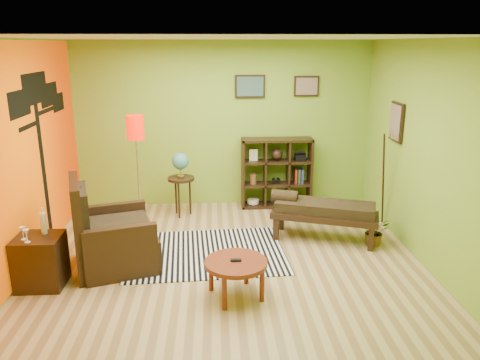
{
  "coord_description": "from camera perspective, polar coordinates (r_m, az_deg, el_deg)",
  "views": [
    {
      "loc": [
        -0.17,
        -5.66,
        2.74
      ],
      "look_at": [
        0.16,
        0.1,
        1.05
      ],
      "focal_mm": 35.0,
      "sensor_mm": 36.0,
      "label": 1
    }
  ],
  "objects": [
    {
      "name": "ground",
      "position": [
        6.29,
        -1.44,
        -9.51
      ],
      "size": [
        5.0,
        5.0,
        0.0
      ],
      "primitive_type": "plane",
      "color": "tan",
      "rests_on": "ground"
    },
    {
      "name": "room_shell",
      "position": [
        5.75,
        -2.5,
        6.91
      ],
      "size": [
        5.04,
        4.54,
        2.82
      ],
      "color": "#7CA72C",
      "rests_on": "ground"
    },
    {
      "name": "zebra_rug",
      "position": [
        6.45,
        -4.15,
        -8.8
      ],
      "size": [
        2.2,
        1.69,
        0.01
      ],
      "primitive_type": "cube",
      "rotation": [
        0.0,
        0.0,
        0.06
      ],
      "color": "silver",
      "rests_on": "ground"
    },
    {
      "name": "cube_shelf",
      "position": [
        8.05,
        4.56,
        0.87
      ],
      "size": [
        1.2,
        0.35,
        1.2
      ],
      "color": "black",
      "rests_on": "ground"
    },
    {
      "name": "side_cabinet",
      "position": [
        5.97,
        -23.15,
        -9.05
      ],
      "size": [
        0.52,
        0.47,
        0.93
      ],
      "color": "black",
      "rests_on": "ground"
    },
    {
      "name": "globe_table",
      "position": [
        7.6,
        -7.25,
        1.41
      ],
      "size": [
        0.43,
        0.43,
        1.06
      ],
      "color": "black",
      "rests_on": "ground"
    },
    {
      "name": "armchair",
      "position": [
        6.15,
        -15.51,
        -7.08
      ],
      "size": [
        1.2,
        1.19,
        1.18
      ],
      "color": "black",
      "rests_on": "ground"
    },
    {
      "name": "floor_lamp",
      "position": [
        7.02,
        -12.59,
        5.02
      ],
      "size": [
        0.26,
        0.26,
        1.74
      ],
      "color": "silver",
      "rests_on": "ground"
    },
    {
      "name": "bench",
      "position": [
        6.8,
        9.94,
        -3.65
      ],
      "size": [
        1.59,
        0.99,
        0.69
      ],
      "color": "black",
      "rests_on": "ground"
    },
    {
      "name": "potted_plant",
      "position": [
        6.87,
        16.08,
        -6.36
      ],
      "size": [
        0.4,
        0.44,
        0.33
      ],
      "primitive_type": "imported",
      "rotation": [
        0.0,
        0.0,
        0.04
      ],
      "color": "#26661E",
      "rests_on": "ground"
    },
    {
      "name": "coffee_table",
      "position": [
        5.27,
        -0.5,
        -10.42
      ],
      "size": [
        0.7,
        0.7,
        0.45
      ],
      "color": "maroon",
      "rests_on": "ground"
    }
  ]
}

